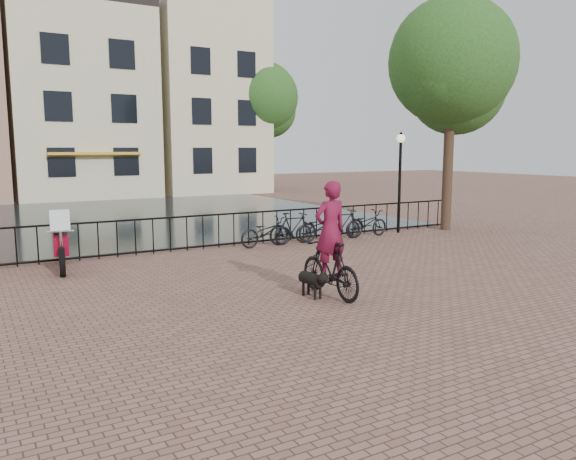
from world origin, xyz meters
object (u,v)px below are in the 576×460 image
cyclist (330,246)px  dog (312,283)px  motorcycle (61,237)px  lamp_post (400,165)px

cyclist → dog: 0.83m
dog → motorcycle: (-3.92, 5.30, 0.51)m
motorcycle → dog: bearing=-46.1°
lamp_post → motorcycle: bearing=-177.4°
cyclist → dog: (-0.34, 0.13, -0.74)m
dog → motorcycle: motorcycle is taller
lamp_post → motorcycle: size_ratio=1.50×
lamp_post → dog: 9.59m
lamp_post → cyclist: size_ratio=1.27×
cyclist → motorcycle: bearing=-53.1°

